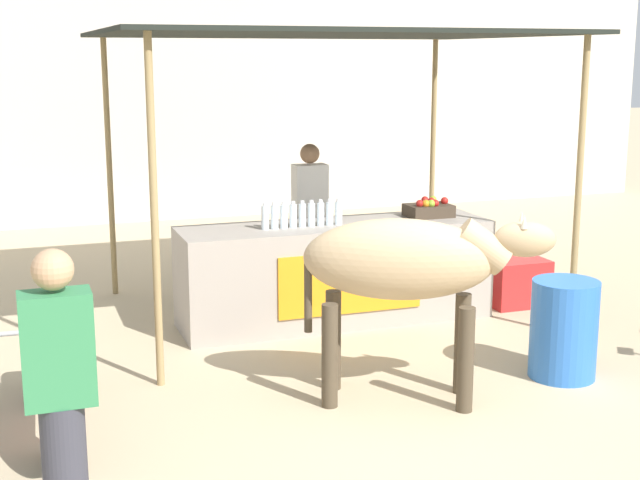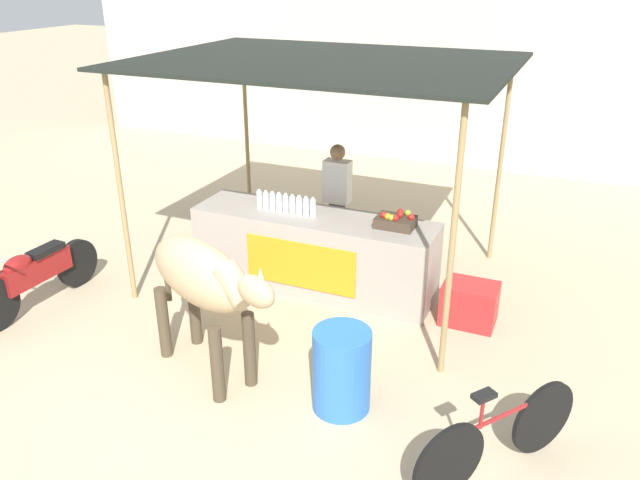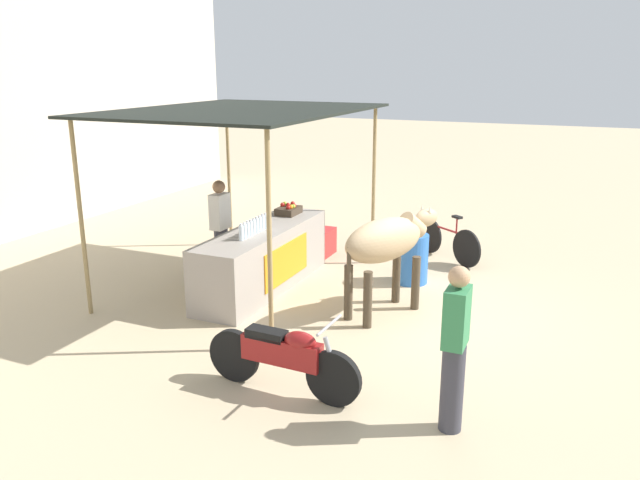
{
  "view_description": "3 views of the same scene",
  "coord_description": "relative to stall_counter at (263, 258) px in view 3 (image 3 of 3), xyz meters",
  "views": [
    {
      "loc": [
        -2.93,
        -5.58,
        2.54
      ],
      "look_at": [
        -0.43,
        1.42,
        0.99
      ],
      "focal_mm": 50.0,
      "sensor_mm": 36.0,
      "label": 1
    },
    {
      "loc": [
        2.84,
        -4.17,
        3.73
      ],
      "look_at": [
        0.44,
        1.38,
        1.05
      ],
      "focal_mm": 35.0,
      "sensor_mm": 36.0,
      "label": 2
    },
    {
      "loc": [
        -8.09,
        -2.29,
        3.39
      ],
      "look_at": [
        0.25,
        1.35,
        0.81
      ],
      "focal_mm": 35.0,
      "sensor_mm": 36.0,
      "label": 3
    }
  ],
  "objects": [
    {
      "name": "motorcycle_parked",
      "position": [
        -2.77,
        -1.75,
        -0.05
      ],
      "size": [
        0.55,
        1.8,
        0.9
      ],
      "color": "black",
      "rests_on": "ground"
    },
    {
      "name": "water_bottle_row",
      "position": [
        -0.35,
        -0.05,
        0.59
      ],
      "size": [
        0.79,
        0.07,
        0.25
      ],
      "color": "silver",
      "rests_on": "stall_counter"
    },
    {
      "name": "cow",
      "position": [
        -0.21,
        -2.06,
        0.55
      ],
      "size": [
        1.8,
        1.09,
        1.44
      ],
      "color": "tan",
      "rests_on": "ground"
    },
    {
      "name": "ground_plane",
      "position": [
        0.0,
        -2.2,
        -0.48
      ],
      "size": [
        60.0,
        60.0,
        0.0
      ],
      "primitive_type": "plane",
      "color": "tan"
    },
    {
      "name": "stall_awning",
      "position": [
        0.0,
        0.3,
        2.15
      ],
      "size": [
        4.2,
        3.2,
        2.75
      ],
      "color": "black",
      "rests_on": "ground"
    },
    {
      "name": "water_barrel",
      "position": [
        1.18,
        -2.04,
        -0.08
      ],
      "size": [
        0.53,
        0.53,
        0.79
      ],
      "primitive_type": "cylinder",
      "color": "blue",
      "rests_on": "ground"
    },
    {
      "name": "fruit_crate",
      "position": [
        1.01,
        0.05,
        0.55
      ],
      "size": [
        0.44,
        0.32,
        0.18
      ],
      "color": "#3F3326",
      "rests_on": "stall_counter"
    },
    {
      "name": "bicycle_leaning",
      "position": [
        2.6,
        -2.3,
        -0.13
      ],
      "size": [
        1.02,
        1.36,
        0.85
      ],
      "color": "black",
      "rests_on": "ground"
    },
    {
      "name": "passerby_on_street",
      "position": [
        -2.75,
        -3.52,
        0.37
      ],
      "size": [
        0.34,
        0.22,
        1.65
      ],
      "color": "#383842",
      "rests_on": "ground"
    },
    {
      "name": "stall_counter",
      "position": [
        0.0,
        0.0,
        0.0
      ],
      "size": [
        3.0,
        0.82,
        0.96
      ],
      "color": "#9E9389",
      "rests_on": "ground"
    },
    {
      "name": "vendor_behind_counter",
      "position": [
        -0.0,
        0.75,
        0.37
      ],
      "size": [
        0.34,
        0.22,
        1.65
      ],
      "color": "#383842",
      "rests_on": "ground"
    },
    {
      "name": "cooler_box",
      "position": [
        1.95,
        -0.1,
        -0.24
      ],
      "size": [
        0.6,
        0.44,
        0.48
      ],
      "primitive_type": "cube",
      "color": "red",
      "rests_on": "ground"
    }
  ]
}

